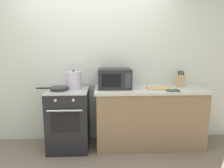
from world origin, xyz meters
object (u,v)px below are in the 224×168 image
object	(u,v)px
frying_pan	(59,89)
stove	(69,119)
knife_block	(180,81)
cutting_board	(159,88)
oven_mitt	(173,90)
microwave	(115,79)
stock_pot	(74,80)

from	to	relation	value
frying_pan	stove	bearing A→B (deg)	18.09
frying_pan	knife_block	size ratio (longest dim) A/B	1.76
cutting_board	oven_mitt	world-z (taller)	cutting_board
stove	microwave	xyz separation A→B (m)	(0.70, 0.08, 0.61)
microwave	knife_block	world-z (taller)	microwave
stove	microwave	size ratio (longest dim) A/B	1.84
frying_pan	oven_mitt	world-z (taller)	frying_pan
stock_pot	microwave	world-z (taller)	microwave
stock_pot	oven_mitt	xyz separation A→B (m)	(1.45, -0.24, -0.12)
frying_pan	knife_block	distance (m)	1.89
stove	knife_block	world-z (taller)	knife_block
knife_block	frying_pan	bearing A→B (deg)	-174.49
frying_pan	cutting_board	size ratio (longest dim) A/B	1.28
stock_pot	knife_block	xyz separation A→B (m)	(1.68, 0.06, -0.03)
stock_pot	oven_mitt	size ratio (longest dim) A/B	1.79
frying_pan	microwave	world-z (taller)	microwave
frying_pan	stock_pot	bearing A→B (deg)	30.17
oven_mitt	stock_pot	bearing A→B (deg)	170.69
stove	stock_pot	bearing A→B (deg)	44.07
stove	oven_mitt	distance (m)	1.61
knife_block	oven_mitt	distance (m)	0.38
stove	cutting_board	world-z (taller)	cutting_board
stove	frying_pan	world-z (taller)	frying_pan
cutting_board	knife_block	bearing A→B (deg)	20.31
stove	microwave	world-z (taller)	microwave
microwave	frying_pan	bearing A→B (deg)	-171.76
microwave	oven_mitt	world-z (taller)	microwave
microwave	cutting_board	distance (m)	0.70
stock_pot	knife_block	size ratio (longest dim) A/B	1.23
stove	knife_block	size ratio (longest dim) A/B	3.52
stove	stock_pot	distance (m)	0.60
stove	microwave	bearing A→B (deg)	6.42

